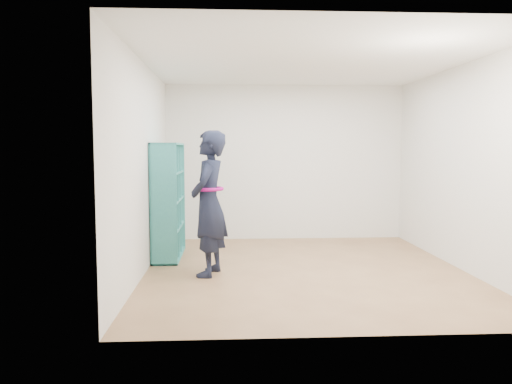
{
  "coord_description": "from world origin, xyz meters",
  "views": [
    {
      "loc": [
        -0.96,
        -6.17,
        1.54
      ],
      "look_at": [
        -0.6,
        0.3,
        0.97
      ],
      "focal_mm": 35.0,
      "sensor_mm": 36.0,
      "label": 1
    }
  ],
  "objects": [
    {
      "name": "person",
      "position": [
        -1.2,
        -0.16,
        0.88
      ],
      "size": [
        0.56,
        0.72,
        1.76
      ],
      "rotation": [
        0.0,
        0.0,
        -1.81
      ],
      "color": "black",
      "rests_on": "floor"
    },
    {
      "name": "smartphone",
      "position": [
        -1.32,
        -0.04,
        1.0
      ],
      "size": [
        0.03,
        0.09,
        0.13
      ],
      "rotation": [
        0.24,
        0.0,
        -0.2
      ],
      "color": "silver",
      "rests_on": "person"
    },
    {
      "name": "wall_left",
      "position": [
        -2.0,
        0.0,
        1.3
      ],
      "size": [
        0.02,
        4.5,
        2.6
      ],
      "primitive_type": "cube",
      "color": "silver",
      "rests_on": "floor"
    },
    {
      "name": "ceiling",
      "position": [
        0.0,
        0.0,
        2.6
      ],
      "size": [
        4.5,
        4.5,
        0.0
      ],
      "primitive_type": "plane",
      "color": "white",
      "rests_on": "wall_back"
    },
    {
      "name": "bookshelf",
      "position": [
        -1.84,
        0.92,
        0.79
      ],
      "size": [
        0.35,
        1.21,
        1.62
      ],
      "color": "teal",
      "rests_on": "floor"
    },
    {
      "name": "floor",
      "position": [
        0.0,
        0.0,
        0.0
      ],
      "size": [
        4.5,
        4.5,
        0.0
      ],
      "primitive_type": "plane",
      "color": "brown",
      "rests_on": "ground"
    },
    {
      "name": "wall_right",
      "position": [
        2.0,
        0.0,
        1.3
      ],
      "size": [
        0.02,
        4.5,
        2.6
      ],
      "primitive_type": "cube",
      "color": "silver",
      "rests_on": "floor"
    },
    {
      "name": "wall_back",
      "position": [
        0.0,
        2.25,
        1.3
      ],
      "size": [
        4.0,
        0.02,
        2.6
      ],
      "primitive_type": "cube",
      "color": "silver",
      "rests_on": "floor"
    },
    {
      "name": "wall_front",
      "position": [
        0.0,
        -2.25,
        1.3
      ],
      "size": [
        4.0,
        0.02,
        2.6
      ],
      "primitive_type": "cube",
      "color": "silver",
      "rests_on": "floor"
    }
  ]
}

